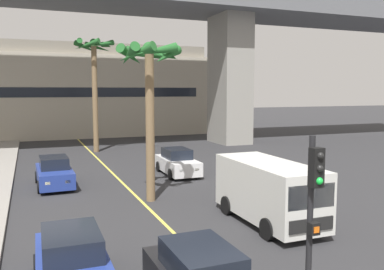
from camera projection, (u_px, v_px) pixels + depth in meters
name	position (u px, v px, depth m)	size (l,w,h in m)	color
lane_stripe_center	(124.00, 184.00, 22.29)	(0.14, 56.00, 0.01)	#DBCC4C
pier_building_backdrop	(72.00, 91.00, 46.06)	(29.60, 8.04, 10.07)	#BCB29E
car_queue_front	(177.00, 163.00, 24.88)	(1.90, 4.13, 1.56)	white
car_queue_third	(72.00, 265.00, 10.26)	(1.88, 4.12, 1.56)	navy
car_queue_fourth	(54.00, 173.00, 21.77)	(1.90, 4.14, 1.56)	navy
delivery_van	(268.00, 190.00, 15.64)	(2.18, 5.26, 2.36)	silver
traffic_light_median_near	(313.00, 212.00, 7.97)	(0.24, 0.37, 4.20)	black
palm_tree_near_median	(94.00, 66.00, 33.39)	(3.25, 3.37, 9.22)	brown
palm_tree_mid_median	(150.00, 74.00, 18.35)	(3.01, 3.00, 7.20)	brown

